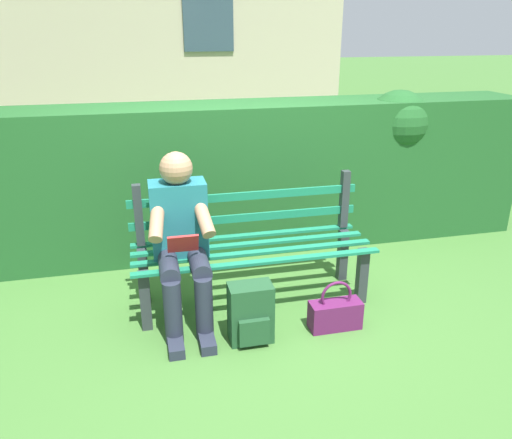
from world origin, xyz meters
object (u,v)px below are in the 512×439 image
park_bench (251,245)px  backpack (251,314)px  person_seated (181,236)px  handbag (335,313)px

park_bench → backpack: 0.61m
person_seated → backpack: person_seated is taller
person_seated → handbag: (-0.98, 0.37, -0.51)m
park_bench → person_seated: (0.52, 0.17, 0.19)m
handbag → backpack: bearing=0.6°
park_bench → handbag: size_ratio=4.86×
handbag → park_bench: bearing=-49.4°
park_bench → person_seated: bearing=18.3°
backpack → handbag: 0.60m
park_bench → handbag: park_bench is taller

